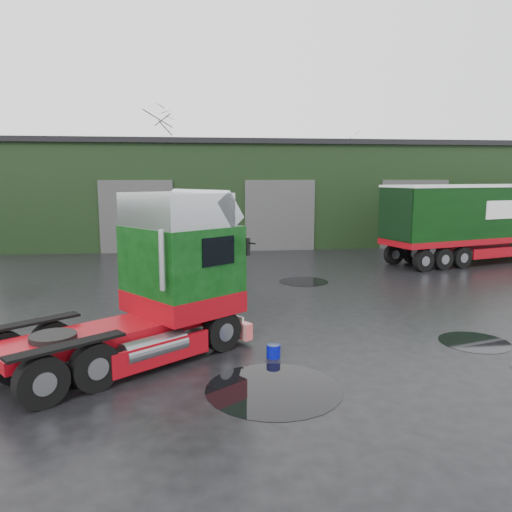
{
  "coord_description": "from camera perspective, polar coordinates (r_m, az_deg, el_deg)",
  "views": [
    {
      "loc": [
        -2.76,
        -14.07,
        4.15
      ],
      "look_at": [
        -0.9,
        1.31,
        1.7
      ],
      "focal_mm": 35.0,
      "sensor_mm": 36.0,
      "label": 1
    }
  ],
  "objects": [
    {
      "name": "ground",
      "position": [
        14.93,
        4.07,
        -7.18
      ],
      "size": [
        100.0,
        100.0,
        0.0
      ],
      "primitive_type": "plane",
      "color": "black"
    },
    {
      "name": "warehouse",
      "position": [
        34.42,
        1.07,
        7.34
      ],
      "size": [
        32.4,
        12.4,
        6.3
      ],
      "color": "black",
      "rests_on": "ground"
    },
    {
      "name": "hero_tractor",
      "position": [
        11.43,
        -15.53,
        -2.61
      ],
      "size": [
        6.5,
        5.85,
        3.84
      ],
      "primitive_type": null,
      "rotation": [
        0.0,
        0.0,
        -0.92
      ],
      "color": "#0B3A0F",
      "rests_on": "ground"
    },
    {
      "name": "lorry_right",
      "position": [
        27.23,
        24.85,
        3.46
      ],
      "size": [
        14.72,
        6.5,
        3.84
      ],
      "primitive_type": null,
      "rotation": [
        0.0,
        0.0,
        -1.29
      ],
      "color": "silver",
      "rests_on": "ground"
    },
    {
      "name": "wash_bucket",
      "position": [
        11.81,
        2.01,
        -10.81
      ],
      "size": [
        0.4,
        0.4,
        0.31
      ],
      "primitive_type": "cylinder",
      "rotation": [
        0.0,
        0.0,
        0.26
      ],
      "color": "#060B8E",
      "rests_on": "ground"
    },
    {
      "name": "tree_back_a",
      "position": [
        44.2,
        -11.25,
        9.6
      ],
      "size": [
        4.4,
        4.4,
        9.5
      ],
      "primitive_type": null,
      "color": "black",
      "rests_on": "ground"
    },
    {
      "name": "tree_back_b",
      "position": [
        45.89,
        9.36,
        8.38
      ],
      "size": [
        4.4,
        4.4,
        7.5
      ],
      "primitive_type": null,
      "color": "black",
      "rests_on": "ground"
    },
    {
      "name": "puddle_0",
      "position": [
        10.23,
        2.06,
        -14.95
      ],
      "size": [
        2.74,
        2.74,
        0.01
      ],
      "primitive_type": "cylinder",
      "color": "black",
      "rests_on": "ground"
    },
    {
      "name": "puddle_1",
      "position": [
        20.14,
        5.45,
        -2.93
      ],
      "size": [
        1.97,
        1.97,
        0.01
      ],
      "primitive_type": "cylinder",
      "color": "black",
      "rests_on": "ground"
    },
    {
      "name": "puddle_2",
      "position": [
        12.33,
        -20.1,
        -11.24
      ],
      "size": [
        3.23,
        3.23,
        0.01
      ],
      "primitive_type": "cylinder",
      "color": "black",
      "rests_on": "ground"
    },
    {
      "name": "puddle_3",
      "position": [
        14.03,
        23.69,
        -9.0
      ],
      "size": [
        1.76,
        1.76,
        0.01
      ],
      "primitive_type": "cylinder",
      "color": "black",
      "rests_on": "ground"
    }
  ]
}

